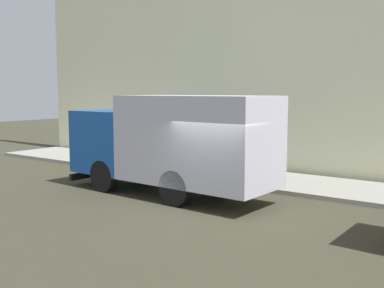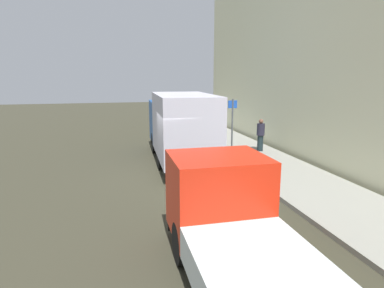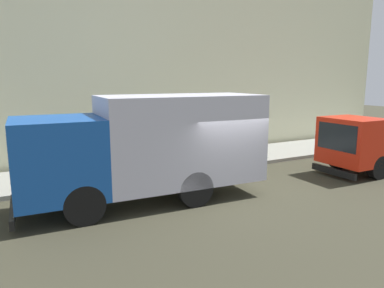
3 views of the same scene
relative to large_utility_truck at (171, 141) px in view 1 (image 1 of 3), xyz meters
The scene contains 7 objects.
ground 2.98m from the large_utility_truck, 112.15° to the right, with size 80.00×80.00×0.00m, color #363426.
sidewalk 4.65m from the large_utility_truck, 30.90° to the right, with size 3.26×30.00×0.15m, color gray.
building_facade 7.65m from the large_utility_truck, 20.84° to the right, with size 0.50×30.00×12.28m, color beige.
large_utility_truck is the anchor object (origin of this frame).
pedestrian_walking 4.47m from the large_utility_truck, ahead, with size 0.53×0.53×1.66m.
traffic_cone_orange 4.38m from the large_utility_truck, 53.20° to the left, with size 0.39×0.39×0.55m, color orange.
street_sign_post 2.53m from the large_utility_truck, ahead, with size 0.44×0.08×2.75m.
Camera 1 is at (-10.51, -6.84, 3.33)m, focal length 43.04 mm.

